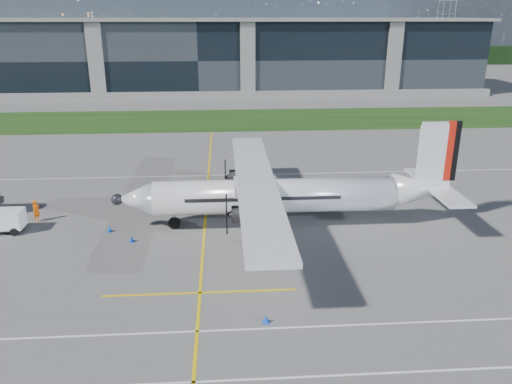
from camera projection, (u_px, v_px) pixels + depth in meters
The scene contains 13 objects.
ground at pixel (191, 131), 73.98m from camera, with size 400.00×400.00×0.00m, color #575552.
grass_strip at pixel (194, 120), 81.49m from camera, with size 400.00×18.00×0.04m, color #173D10.
terminal_building at pixel (200, 57), 109.05m from camera, with size 120.00×20.00×15.00m, color black.
tree_line at pixel (207, 57), 166.94m from camera, with size 400.00×6.00×6.00m, color black.
pylon_east at pixel (446, 18), 177.75m from camera, with size 9.00×4.60×30.00m, color gray, non-canonical shape.
yellow_taxiway_centerline at pixel (206, 202), 45.98m from camera, with size 0.20×70.00×0.01m, color yellow.
turboprop_aircraft at pixel (288, 176), 39.38m from camera, with size 27.28×28.29×8.49m, color silver, non-canonical shape.
baggage_tug at pixel (5, 221), 39.38m from camera, with size 3.02×1.81×1.81m, color white, non-canonical shape.
ground_crew_person at pixel (36, 209), 41.36m from camera, with size 0.87×0.62×2.13m, color #F25907.
safety_cone_nose_port at pixel (132, 239), 37.84m from camera, with size 0.36×0.36×0.50m, color blue.
safety_cone_fwd at pixel (110, 229), 39.60m from camera, with size 0.36×0.36×0.50m, color blue.
safety_cone_stbdwing at pixel (246, 171), 54.14m from camera, with size 0.36×0.36×0.50m, color blue.
safety_cone_portwing at pixel (266, 319), 27.89m from camera, with size 0.36×0.36×0.50m, color blue.
Camera 1 is at (4.64, -33.21, 16.30)m, focal length 35.00 mm.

